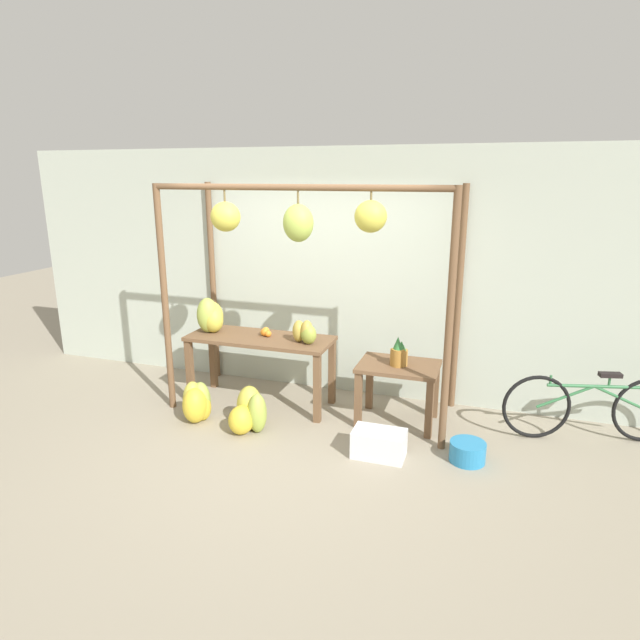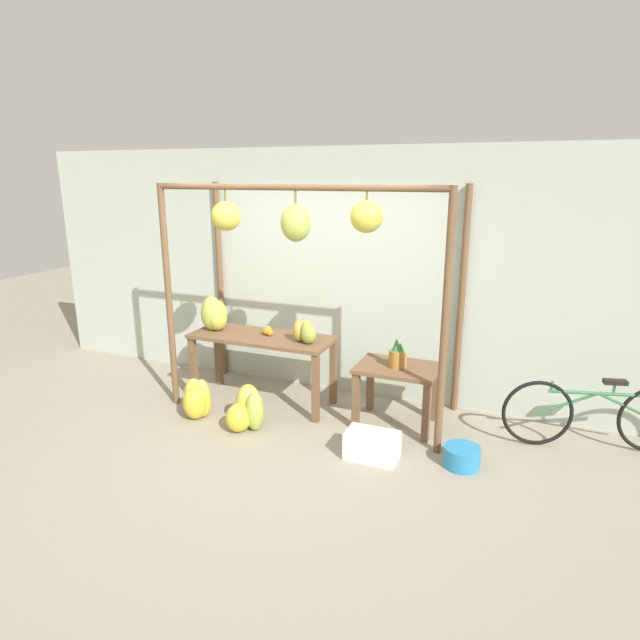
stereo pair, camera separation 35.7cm
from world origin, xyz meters
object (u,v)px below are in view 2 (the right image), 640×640
blue_bucket (462,457)px  pineapple_cluster (397,356)px  fruit_crate_white (372,445)px  banana_pile_ground_left (198,400)px  banana_pile_on_table (215,315)px  papaya_pile (305,332)px  parked_bicycle (596,415)px  orange_pile (268,331)px  banana_pile_ground_right (247,410)px

blue_bucket → pineapple_cluster: bearing=143.6°
pineapple_cluster → fruit_crate_white: 0.96m
pineapple_cluster → banana_pile_ground_left: 2.15m
banana_pile_on_table → papaya_pile: 1.15m
parked_bicycle → papaya_pile: (-2.83, -0.27, 0.56)m
banana_pile_ground_left → fruit_crate_white: (1.97, -0.13, -0.06)m
orange_pile → fruit_crate_white: size_ratio=0.32×
banana_pile_on_table → parked_bicycle: banana_pile_on_table is taller
orange_pile → pineapple_cluster: 1.50m
banana_pile_ground_right → fruit_crate_white: size_ratio=1.13×
banana_pile_on_table → orange_pile: bearing=5.6°
pineapple_cluster → banana_pile_ground_left: pineapple_cluster is taller
papaya_pile → parked_bicycle: bearing=5.5°
fruit_crate_white → banana_pile_ground_left: bearing=176.2°
pineapple_cluster → banana_pile_ground_right: pineapple_cluster is taller
banana_pile_ground_right → parked_bicycle: parked_bicycle is taller
parked_bicycle → papaya_pile: bearing=-174.5°
fruit_crate_white → blue_bucket: bearing=12.3°
banana_pile_ground_right → blue_bucket: bearing=1.6°
pineapple_cluster → banana_pile_on_table: bearing=179.3°
banana_pile_ground_left → blue_bucket: bearing=0.8°
pineapple_cluster → papaya_pile: (-0.99, -0.03, 0.14)m
banana_pile_ground_left → papaya_pile: (1.00, 0.56, 0.71)m
fruit_crate_white → blue_bucket: size_ratio=1.48×
pineapple_cluster → fruit_crate_white: size_ratio=0.64×
banana_pile_on_table → papaya_pile: size_ratio=1.20×
pineapple_cluster → fruit_crate_white: pineapple_cluster is taller
papaya_pile → banana_pile_ground_left: bearing=-150.7°
orange_pile → parked_bicycle: (3.34, 0.15, -0.48)m
orange_pile → parked_bicycle: orange_pile is taller
parked_bicycle → pineapple_cluster: bearing=-172.5°
orange_pile → pineapple_cluster: bearing=-3.4°
orange_pile → pineapple_cluster: pineapple_cluster is taller
pineapple_cluster → parked_bicycle: pineapple_cluster is taller
orange_pile → fruit_crate_white: 1.82m
pineapple_cluster → parked_bicycle: (1.84, 0.24, -0.41)m
fruit_crate_white → papaya_pile: 1.42m
banana_pile_on_table → pineapple_cluster: 2.15m
fruit_crate_white → papaya_pile: papaya_pile is taller
parked_bicycle → papaya_pile: 2.90m
fruit_crate_white → blue_bucket: 0.79m
banana_pile_ground_left → pineapple_cluster: bearing=16.5°
pineapple_cluster → banana_pile_ground_right: size_ratio=0.56×
parked_bicycle → banana_pile_ground_right: bearing=-165.1°
banana_pile_ground_left → banana_pile_on_table: bearing=103.2°
banana_pile_ground_left → papaya_pile: bearing=29.3°
fruit_crate_white → parked_bicycle: 2.11m
papaya_pile → blue_bucket: bearing=-16.8°
blue_bucket → papaya_pile: size_ratio=0.98×
orange_pile → blue_bucket: bearing=-15.9°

